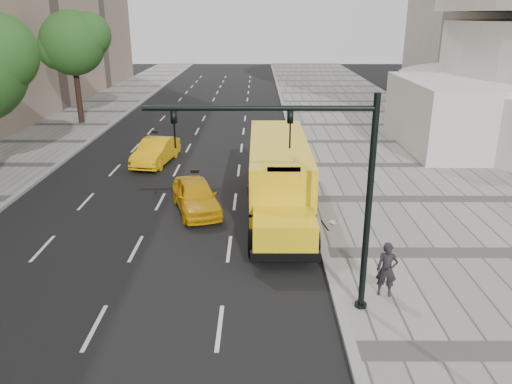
{
  "coord_description": "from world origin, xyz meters",
  "views": [
    {
      "loc": [
        3.56,
        -21.86,
        8.24
      ],
      "look_at": [
        3.5,
        -4.0,
        1.9
      ],
      "focal_mm": 35.0,
      "sensor_mm": 36.0,
      "label": 1
    }
  ],
  "objects_px": {
    "pedestrian": "(387,270)",
    "taxi_near": "(196,196)",
    "taxi_far": "(156,152)",
    "traffic_signal": "(318,179)",
    "school_bus": "(279,170)",
    "tree_c": "(73,43)"
  },
  "relations": [
    {
      "from": "pedestrian",
      "to": "taxi_near",
      "type": "bearing_deg",
      "value": 144.24
    },
    {
      "from": "taxi_far",
      "to": "pedestrian",
      "type": "bearing_deg",
      "value": -46.71
    },
    {
      "from": "traffic_signal",
      "to": "taxi_far",
      "type": "bearing_deg",
      "value": 116.14
    },
    {
      "from": "school_bus",
      "to": "taxi_far",
      "type": "distance_m",
      "value": 9.82
    },
    {
      "from": "tree_c",
      "to": "pedestrian",
      "type": "relative_size",
      "value": 5.05
    },
    {
      "from": "school_bus",
      "to": "tree_c",
      "type": "bearing_deg",
      "value": 129.49
    },
    {
      "from": "taxi_far",
      "to": "pedestrian",
      "type": "relative_size",
      "value": 2.62
    },
    {
      "from": "school_bus",
      "to": "taxi_far",
      "type": "height_order",
      "value": "school_bus"
    },
    {
      "from": "taxi_far",
      "to": "traffic_signal",
      "type": "xyz_separation_m",
      "value": [
        7.58,
        -15.44,
        3.35
      ]
    },
    {
      "from": "tree_c",
      "to": "taxi_near",
      "type": "distance_m",
      "value": 22.48
    },
    {
      "from": "school_bus",
      "to": "taxi_near",
      "type": "distance_m",
      "value": 3.85
    },
    {
      "from": "tree_c",
      "to": "traffic_signal",
      "type": "distance_m",
      "value": 30.91
    },
    {
      "from": "taxi_far",
      "to": "pedestrian",
      "type": "distance_m",
      "value": 17.76
    },
    {
      "from": "taxi_near",
      "to": "pedestrian",
      "type": "relative_size",
      "value": 2.46
    },
    {
      "from": "taxi_far",
      "to": "tree_c",
      "type": "bearing_deg",
      "value": 135.34
    },
    {
      "from": "taxi_near",
      "to": "taxi_far",
      "type": "xyz_separation_m",
      "value": [
        -3.22,
        7.49,
        0.02
      ]
    },
    {
      "from": "taxi_near",
      "to": "traffic_signal",
      "type": "relative_size",
      "value": 0.66
    },
    {
      "from": "taxi_near",
      "to": "traffic_signal",
      "type": "bearing_deg",
      "value": -78.69
    },
    {
      "from": "taxi_far",
      "to": "school_bus",
      "type": "bearing_deg",
      "value": -35.58
    },
    {
      "from": "tree_c",
      "to": "taxi_far",
      "type": "bearing_deg",
      "value": -54.28
    },
    {
      "from": "tree_c",
      "to": "traffic_signal",
      "type": "xyz_separation_m",
      "value": [
        15.6,
        -26.59,
        -2.19
      ]
    },
    {
      "from": "traffic_signal",
      "to": "pedestrian",
      "type": "bearing_deg",
      "value": 16.16
    }
  ]
}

